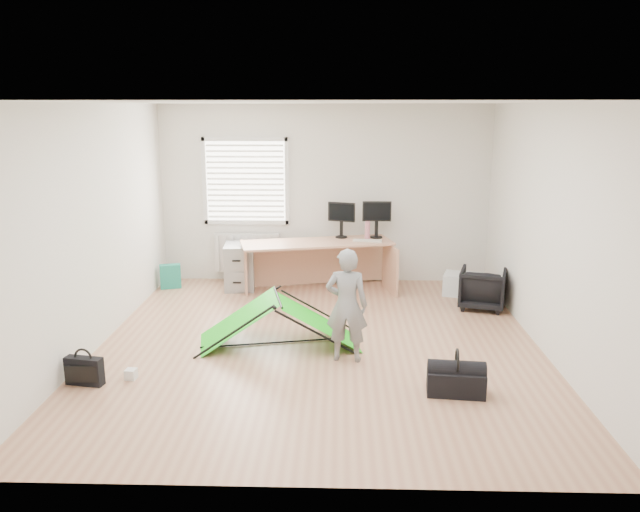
{
  "coord_description": "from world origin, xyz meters",
  "views": [
    {
      "loc": [
        0.22,
        -6.7,
        2.67
      ],
      "look_at": [
        0.0,
        0.4,
        0.95
      ],
      "focal_mm": 35.0,
      "sensor_mm": 36.0,
      "label": 1
    }
  ],
  "objects_px": {
    "storage_crate": "(464,285)",
    "duffel_bag": "(456,382)",
    "desk": "(317,266)",
    "monitor_left": "(341,225)",
    "kite": "(278,321)",
    "laptop_bag": "(84,371)",
    "person": "(347,305)",
    "monitor_right": "(376,225)",
    "filing_cabinet": "(240,266)",
    "thermos": "(367,230)",
    "office_chair": "(482,288)"
  },
  "relations": [
    {
      "from": "person",
      "to": "storage_crate",
      "type": "xyz_separation_m",
      "value": [
        1.72,
        2.42,
        -0.46
      ]
    },
    {
      "from": "thermos",
      "to": "person",
      "type": "distance_m",
      "value": 2.79
    },
    {
      "from": "desk",
      "to": "storage_crate",
      "type": "bearing_deg",
      "value": -17.31
    },
    {
      "from": "storage_crate",
      "to": "person",
      "type": "bearing_deg",
      "value": -125.33
    },
    {
      "from": "office_chair",
      "to": "person",
      "type": "distance_m",
      "value": 2.62
    },
    {
      "from": "kite",
      "to": "laptop_bag",
      "type": "relative_size",
      "value": 4.77
    },
    {
      "from": "office_chair",
      "to": "monitor_left",
      "type": "bearing_deg",
      "value": -12.03
    },
    {
      "from": "desk",
      "to": "monitor_left",
      "type": "relative_size",
      "value": 5.31
    },
    {
      "from": "laptop_bag",
      "to": "storage_crate",
      "type": "bearing_deg",
      "value": 46.43
    },
    {
      "from": "monitor_right",
      "to": "thermos",
      "type": "xyz_separation_m",
      "value": [
        -0.14,
        -0.11,
        -0.07
      ]
    },
    {
      "from": "office_chair",
      "to": "thermos",
      "type": "bearing_deg",
      "value": -14.8
    },
    {
      "from": "office_chair",
      "to": "duffel_bag",
      "type": "relative_size",
      "value": 1.11
    },
    {
      "from": "monitor_right",
      "to": "storage_crate",
      "type": "height_order",
      "value": "monitor_right"
    },
    {
      "from": "person",
      "to": "duffel_bag",
      "type": "relative_size",
      "value": 2.28
    },
    {
      "from": "monitor_right",
      "to": "office_chair",
      "type": "bearing_deg",
      "value": -37.14
    },
    {
      "from": "monitor_right",
      "to": "desk",
      "type": "bearing_deg",
      "value": -161.53
    },
    {
      "from": "filing_cabinet",
      "to": "person",
      "type": "bearing_deg",
      "value": -64.56
    },
    {
      "from": "person",
      "to": "filing_cabinet",
      "type": "bearing_deg",
      "value": -53.57
    },
    {
      "from": "monitor_right",
      "to": "person",
      "type": "xyz_separation_m",
      "value": [
        -0.47,
        -2.86,
        -0.33
      ]
    },
    {
      "from": "monitor_left",
      "to": "office_chair",
      "type": "height_order",
      "value": "monitor_left"
    },
    {
      "from": "desk",
      "to": "person",
      "type": "bearing_deg",
      "value": -94.56
    },
    {
      "from": "monitor_left",
      "to": "office_chair",
      "type": "distance_m",
      "value": 2.27
    },
    {
      "from": "kite",
      "to": "laptop_bag",
      "type": "bearing_deg",
      "value": -159.65
    },
    {
      "from": "laptop_bag",
      "to": "duffel_bag",
      "type": "relative_size",
      "value": 0.69
    },
    {
      "from": "kite",
      "to": "storage_crate",
      "type": "distance_m",
      "value": 3.18
    },
    {
      "from": "filing_cabinet",
      "to": "thermos",
      "type": "bearing_deg",
      "value": -2.32
    },
    {
      "from": "kite",
      "to": "laptop_bag",
      "type": "height_order",
      "value": "kite"
    },
    {
      "from": "filing_cabinet",
      "to": "person",
      "type": "distance_m",
      "value": 3.11
    },
    {
      "from": "desk",
      "to": "office_chair",
      "type": "distance_m",
      "value": 2.38
    },
    {
      "from": "desk",
      "to": "kite",
      "type": "distance_m",
      "value": 2.15
    },
    {
      "from": "desk",
      "to": "storage_crate",
      "type": "height_order",
      "value": "desk"
    },
    {
      "from": "person",
      "to": "storage_crate",
      "type": "bearing_deg",
      "value": -119.16
    },
    {
      "from": "monitor_right",
      "to": "thermos",
      "type": "height_order",
      "value": "monitor_right"
    },
    {
      "from": "filing_cabinet",
      "to": "laptop_bag",
      "type": "xyz_separation_m",
      "value": [
        -1.01,
        -3.36,
        -0.19
      ]
    },
    {
      "from": "desk",
      "to": "monitor_right",
      "type": "xyz_separation_m",
      "value": [
        0.88,
        0.3,
        0.57
      ]
    },
    {
      "from": "monitor_left",
      "to": "monitor_right",
      "type": "xyz_separation_m",
      "value": [
        0.52,
        -0.0,
        0.01
      ]
    },
    {
      "from": "office_chair",
      "to": "storage_crate",
      "type": "distance_m",
      "value": 0.62
    },
    {
      "from": "person",
      "to": "laptop_bag",
      "type": "relative_size",
      "value": 3.29
    },
    {
      "from": "filing_cabinet",
      "to": "thermos",
      "type": "xyz_separation_m",
      "value": [
        1.89,
        0.08,
        0.54
      ]
    },
    {
      "from": "filing_cabinet",
      "to": "thermos",
      "type": "distance_m",
      "value": 1.97
    },
    {
      "from": "monitor_right",
      "to": "office_chair",
      "type": "relative_size",
      "value": 0.71
    },
    {
      "from": "desk",
      "to": "duffel_bag",
      "type": "distance_m",
      "value": 3.65
    },
    {
      "from": "storage_crate",
      "to": "duffel_bag",
      "type": "bearing_deg",
      "value": -102.09
    },
    {
      "from": "thermos",
      "to": "storage_crate",
      "type": "bearing_deg",
      "value": -13.41
    },
    {
      "from": "thermos",
      "to": "kite",
      "type": "bearing_deg",
      "value": -115.55
    },
    {
      "from": "storage_crate",
      "to": "laptop_bag",
      "type": "xyz_separation_m",
      "value": [
        -4.29,
        -3.11,
        -0.01
      ]
    },
    {
      "from": "monitor_right",
      "to": "laptop_bag",
      "type": "distance_m",
      "value": 4.75
    },
    {
      "from": "filing_cabinet",
      "to": "monitor_right",
      "type": "height_order",
      "value": "monitor_right"
    },
    {
      "from": "duffel_bag",
      "to": "monitor_left",
      "type": "bearing_deg",
      "value": 112.45
    },
    {
      "from": "kite",
      "to": "storage_crate",
      "type": "relative_size",
      "value": 3.25
    }
  ]
}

